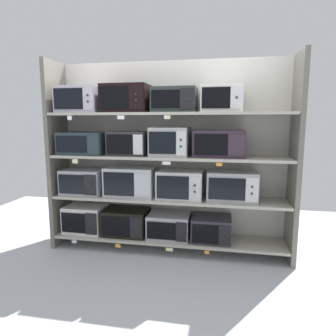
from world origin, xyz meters
TOP-DOWN VIEW (x-y plane):
  - ground at (0.00, -1.00)m, footprint 6.68×6.00m
  - back_panel at (0.00, 0.25)m, footprint 2.88×0.04m
  - upright_left at (-1.37, 0.00)m, footprint 0.05×0.46m
  - upright_right at (1.37, 0.00)m, footprint 0.05×0.46m
  - shelf_0 at (0.00, 0.00)m, footprint 2.68×0.46m
  - microwave_0 at (-1.04, -0.00)m, footprint 0.47×0.38m
  - microwave_1 at (-0.52, -0.00)m, footprint 0.52×0.38m
  - microwave_2 at (0.02, -0.00)m, footprint 0.48×0.40m
  - microwave_3 at (0.51, -0.00)m, footprint 0.44×0.40m
  - price_tag_0 at (-1.08, -0.24)m, footprint 0.06×0.00m
  - price_tag_1 at (-0.54, -0.24)m, footprint 0.06×0.00m
  - price_tag_2 at (0.06, -0.24)m, footprint 0.08×0.00m
  - price_tag_3 at (0.47, -0.24)m, footprint 0.05×0.00m
  - shelf_1 at (0.00, 0.00)m, footprint 2.68×0.46m
  - microwave_4 at (-1.03, -0.00)m, footprint 0.49×0.41m
  - microwave_5 at (-0.45, -0.00)m, footprint 0.58×0.36m
  - microwave_6 at (0.15, -0.00)m, footprint 0.51×0.41m
  - microwave_7 at (0.73, -0.00)m, footprint 0.55×0.37m
  - shelf_2 at (0.00, 0.00)m, footprint 2.68×0.46m
  - microwave_8 at (-1.01, -0.00)m, footprint 0.54×0.43m
  - microwave_9 at (-0.46, -0.00)m, footprint 0.44×0.36m
  - microwave_10 at (0.03, -0.00)m, footprint 0.42×0.43m
  - microwave_11 at (0.57, -0.00)m, footprint 0.55×0.36m
  - price_tag_4 at (-1.03, -0.24)m, footprint 0.07×0.00m
  - price_tag_5 at (0.03, -0.24)m, footprint 0.09×0.00m
  - price_tag_6 at (0.58, -0.24)m, footprint 0.06×0.00m
  - shelf_3 at (0.00, 0.00)m, footprint 2.68×0.46m
  - microwave_12 at (-1.03, -0.00)m, footprint 0.49×0.42m
  - microwave_13 at (-0.47, -0.00)m, footprint 0.52×0.43m
  - microwave_14 at (0.08, -0.00)m, footprint 0.48×0.38m
  - microwave_15 at (0.59, -0.00)m, footprint 0.44×0.35m
  - price_tag_7 at (-1.07, -0.24)m, footprint 0.05×0.00m
  - price_tag_8 at (-0.47, -0.24)m, footprint 0.08×0.00m
  - price_tag_9 at (0.04, -0.24)m, footprint 0.07×0.00m

SIDE VIEW (x-z plane):
  - ground at x=0.00m, z-range -0.02..0.00m
  - price_tag_1 at x=-0.54m, z-range 0.08..0.13m
  - price_tag_2 at x=0.06m, z-range 0.09..0.13m
  - price_tag_3 at x=0.47m, z-range 0.09..0.13m
  - price_tag_0 at x=-1.08m, z-range 0.09..0.13m
  - shelf_0 at x=0.00m, z-range 0.13..0.16m
  - microwave_3 at x=0.51m, z-range 0.16..0.44m
  - microwave_2 at x=0.02m, z-range 0.16..0.44m
  - microwave_1 at x=-0.52m, z-range 0.16..0.47m
  - microwave_0 at x=-1.04m, z-range 0.16..0.49m
  - shelf_1 at x=0.00m, z-range 0.62..0.65m
  - microwave_4 at x=-1.03m, z-range 0.65..0.95m
  - microwave_6 at x=0.15m, z-range 0.65..0.97m
  - microwave_7 at x=0.73m, z-range 0.65..0.97m
  - microwave_5 at x=-0.45m, z-range 0.65..0.98m
  - price_tag_4 at x=-1.03m, z-range 1.05..1.10m
  - price_tag_5 at x=0.03m, z-range 1.06..1.10m
  - price_tag_6 at x=0.58m, z-range 1.06..1.10m
  - back_panel at x=0.00m, z-range 0.00..2.22m
  - upright_left at x=-1.37m, z-range 0.00..2.22m
  - upright_right at x=1.37m, z-range 0.00..2.22m
  - shelf_2 at x=0.00m, z-range 1.10..1.13m
  - microwave_8 at x=-1.01m, z-range 1.13..1.39m
  - microwave_9 at x=-0.46m, z-range 1.13..1.40m
  - microwave_11 at x=0.57m, z-range 1.13..1.42m
  - microwave_10 at x=0.03m, z-range 1.13..1.45m
  - price_tag_7 at x=-1.07m, z-range 1.53..1.58m
  - price_tag_8 at x=-0.47m, z-range 1.54..1.58m
  - price_tag_9 at x=0.04m, z-range 1.54..1.58m
  - shelf_3 at x=0.00m, z-range 1.59..1.62m
  - microwave_14 at x=0.08m, z-range 1.62..1.88m
  - microwave_15 at x=0.59m, z-range 1.62..1.90m
  - microwave_12 at x=-1.03m, z-range 1.62..1.92m
  - microwave_13 at x=-0.47m, z-range 1.62..1.93m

